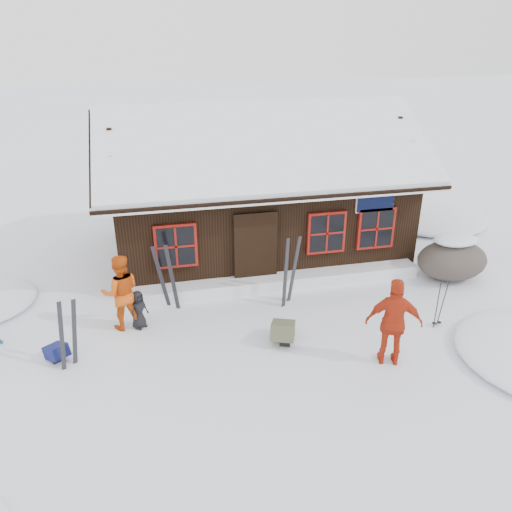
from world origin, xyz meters
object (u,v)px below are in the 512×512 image
at_px(ski_pair_left, 68,335).
at_px(backpack_blue, 57,354).
at_px(skier_orange_right, 394,323).
at_px(backpack_olive, 283,334).
at_px(ski_poles, 440,304).
at_px(skier_orange_left, 121,292).
at_px(skier_crouched, 139,310).
at_px(boulder, 452,259).

bearing_deg(ski_pair_left, backpack_blue, 117.26).
height_order(skier_orange_right, ski_pair_left, skier_orange_right).
distance_m(ski_pair_left, backpack_olive, 4.39).
bearing_deg(ski_poles, backpack_olive, 176.79).
height_order(skier_orange_left, skier_crouched, skier_orange_left).
height_order(backpack_blue, backpack_olive, backpack_olive).
bearing_deg(backpack_olive, ski_poles, 17.67).
bearing_deg(backpack_blue, skier_crouched, -8.76).
height_order(skier_orange_left, boulder, skier_orange_left).
distance_m(skier_crouched, ski_pair_left, 1.77).
bearing_deg(backpack_olive, ski_pair_left, -160.91).
xyz_separation_m(skier_orange_right, boulder, (3.36, 3.13, -0.37)).
height_order(skier_orange_right, backpack_blue, skier_orange_right).
height_order(skier_orange_left, skier_orange_right, skier_orange_right).
bearing_deg(skier_crouched, boulder, -36.95).
distance_m(ski_poles, backpack_olive, 3.62).
relative_size(skier_orange_right, backpack_blue, 3.88).
height_order(ski_pair_left, ski_poles, ski_pair_left).
bearing_deg(skier_orange_right, ski_poles, -127.85).
height_order(skier_orange_left, backpack_blue, skier_orange_left).
xyz_separation_m(boulder, ski_poles, (-1.66, -2.12, 0.01)).
height_order(skier_orange_right, ski_poles, skier_orange_right).
bearing_deg(backpack_blue, ski_pair_left, -74.57).
bearing_deg(ski_poles, skier_orange_right, -149.10).
xyz_separation_m(backpack_blue, backpack_olive, (4.68, -0.40, 0.05)).
height_order(ski_poles, backpack_blue, ski_poles).
bearing_deg(skier_orange_right, skier_orange_left, -4.97).
distance_m(boulder, backpack_olive, 5.61).
distance_m(skier_orange_right, boulder, 4.60).
distance_m(skier_crouched, ski_poles, 6.76).
bearing_deg(backpack_blue, ski_poles, -40.13).
xyz_separation_m(skier_orange_right, ski_poles, (1.69, 1.01, -0.37)).
relative_size(ski_poles, backpack_olive, 1.88).
height_order(skier_orange_left, ski_pair_left, skier_orange_left).
height_order(skier_crouched, boulder, boulder).
bearing_deg(skier_orange_right, backpack_olive, -11.33).
relative_size(ski_pair_left, ski_poles, 1.24).
distance_m(skier_orange_right, backpack_blue, 6.83).
relative_size(ski_poles, backpack_blue, 2.53).
relative_size(boulder, ski_pair_left, 1.26).
bearing_deg(skier_orange_left, backpack_blue, 30.77).
distance_m(ski_poles, backpack_blue, 8.31).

